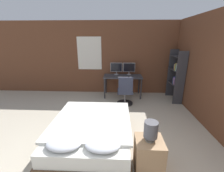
{
  "coord_description": "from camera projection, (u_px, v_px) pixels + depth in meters",
  "views": [
    {
      "loc": [
        0.07,
        -1.42,
        2.07
      ],
      "look_at": [
        -0.12,
        2.74,
        0.75
      ],
      "focal_mm": 24.0,
      "sensor_mm": 36.0,
      "label": 1
    }
  ],
  "objects": [
    {
      "name": "nightstand",
      "position": [
        149.0,
        155.0,
        2.4
      ],
      "size": [
        0.43,
        0.44,
        0.57
      ],
      "color": "#997551",
      "rests_on": "ground_plane"
    },
    {
      "name": "bedside_lamp",
      "position": [
        151.0,
        130.0,
        2.25
      ],
      "size": [
        0.21,
        0.21,
        0.32
      ],
      "color": "gray",
      "rests_on": "nightstand"
    },
    {
      "name": "desk",
      "position": [
        123.0,
        78.0,
        5.48
      ],
      "size": [
        1.39,
        0.69,
        0.77
      ],
      "color": "#38383D",
      "rests_on": "ground_plane"
    },
    {
      "name": "bed",
      "position": [
        92.0,
        132.0,
        3.03
      ],
      "size": [
        1.54,
        1.9,
        0.59
      ],
      "color": "brown",
      "rests_on": "ground_plane"
    },
    {
      "name": "wall_back",
      "position": [
        117.0,
        58.0,
        5.68
      ],
      "size": [
        12.0,
        0.08,
        2.7
      ],
      "color": "brown",
      "rests_on": "ground_plane"
    },
    {
      "name": "monitor_right",
      "position": [
        129.0,
        68.0,
        5.6
      ],
      "size": [
        0.44,
        0.16,
        0.44
      ],
      "color": "#B7B7BC",
      "rests_on": "desk"
    },
    {
      "name": "office_chair",
      "position": [
        125.0,
        93.0,
        4.83
      ],
      "size": [
        0.52,
        0.52,
        0.95
      ],
      "color": "black",
      "rests_on": "ground_plane"
    },
    {
      "name": "bookshelf",
      "position": [
        177.0,
        74.0,
        4.97
      ],
      "size": [
        0.31,
        0.81,
        1.72
      ],
      "color": "#333338",
      "rests_on": "ground_plane"
    },
    {
      "name": "monitor_left",
      "position": [
        116.0,
        68.0,
        5.62
      ],
      "size": [
        0.44,
        0.16,
        0.44
      ],
      "color": "#B7B7BC",
      "rests_on": "desk"
    },
    {
      "name": "keyboard",
      "position": [
        123.0,
        77.0,
        5.23
      ],
      "size": [
        0.35,
        0.13,
        0.02
      ],
      "color": "#B7B7BC",
      "rests_on": "desk"
    },
    {
      "name": "computer_mouse",
      "position": [
        130.0,
        77.0,
        5.21
      ],
      "size": [
        0.07,
        0.05,
        0.04
      ],
      "color": "#B7B7BC",
      "rests_on": "desk"
    }
  ]
}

